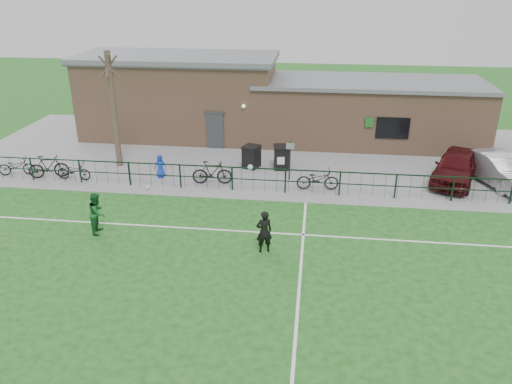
# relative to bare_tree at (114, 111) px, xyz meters

# --- Properties ---
(ground) EXTENTS (90.00, 90.00, 0.00)m
(ground) POSITION_rel_bare_tree_xyz_m (8.00, -10.50, -3.00)
(ground) COLOR #175117
(ground) RESTS_ON ground
(paving_strip) EXTENTS (34.00, 13.00, 0.02)m
(paving_strip) POSITION_rel_bare_tree_xyz_m (8.00, 3.00, -2.99)
(paving_strip) COLOR gray
(paving_strip) RESTS_ON ground
(pitch_line_touch) EXTENTS (28.00, 0.10, 0.01)m
(pitch_line_touch) POSITION_rel_bare_tree_xyz_m (8.00, -2.70, -3.00)
(pitch_line_touch) COLOR white
(pitch_line_touch) RESTS_ON ground
(pitch_line_mid) EXTENTS (28.00, 0.10, 0.01)m
(pitch_line_mid) POSITION_rel_bare_tree_xyz_m (8.00, -6.50, -3.00)
(pitch_line_mid) COLOR white
(pitch_line_mid) RESTS_ON ground
(pitch_line_perp) EXTENTS (0.10, 16.00, 0.01)m
(pitch_line_perp) POSITION_rel_bare_tree_xyz_m (10.00, -10.50, -3.00)
(pitch_line_perp) COLOR white
(pitch_line_perp) RESTS_ON ground
(perimeter_fence) EXTENTS (28.00, 0.10, 1.20)m
(perimeter_fence) POSITION_rel_bare_tree_xyz_m (8.00, -2.50, -2.40)
(perimeter_fence) COLOR black
(perimeter_fence) RESTS_ON ground
(bare_tree) EXTENTS (0.30, 0.30, 6.00)m
(bare_tree) POSITION_rel_bare_tree_xyz_m (0.00, 0.00, 0.00)
(bare_tree) COLOR #48362B
(bare_tree) RESTS_ON ground
(wheelie_bin_left) EXTENTS (0.98, 1.04, 1.11)m
(wheelie_bin_left) POSITION_rel_bare_tree_xyz_m (7.00, 0.60, -2.43)
(wheelie_bin_left) COLOR black
(wheelie_bin_left) RESTS_ON paving_strip
(wheelie_bin_right) EXTENTS (0.87, 0.96, 1.15)m
(wheelie_bin_right) POSITION_rel_bare_tree_xyz_m (8.58, 0.66, -2.41)
(wheelie_bin_right) COLOR black
(wheelie_bin_right) RESTS_ON paving_strip
(sign_post) EXTENTS (0.07, 0.07, 2.00)m
(sign_post) POSITION_rel_bare_tree_xyz_m (9.10, -0.88, -1.98)
(sign_post) COLOR black
(sign_post) RESTS_ON paving_strip
(car_maroon) EXTENTS (3.43, 4.93, 1.56)m
(car_maroon) POSITION_rel_bare_tree_xyz_m (17.17, -0.09, -2.20)
(car_maroon) COLOR #400B0F
(car_maroon) RESTS_ON paving_strip
(car_silver) EXTENTS (3.08, 4.78, 1.49)m
(car_silver) POSITION_rel_bare_tree_xyz_m (19.14, -0.11, -2.24)
(car_silver) COLOR #ABADB3
(car_silver) RESTS_ON paving_strip
(bicycle_a) EXTENTS (1.88, 1.03, 0.94)m
(bicycle_a) POSITION_rel_bare_tree_xyz_m (-4.66, -1.94, -2.51)
(bicycle_a) COLOR black
(bicycle_a) RESTS_ON paving_strip
(bicycle_b) EXTENTS (2.02, 1.10, 1.17)m
(bicycle_b) POSITION_rel_bare_tree_xyz_m (-2.85, -2.09, -2.40)
(bicycle_b) COLOR black
(bicycle_b) RESTS_ON paving_strip
(bicycle_c) EXTENTS (1.71, 0.60, 0.90)m
(bicycle_c) POSITION_rel_bare_tree_xyz_m (-1.51, -2.16, -2.53)
(bicycle_c) COLOR black
(bicycle_c) RESTS_ON paving_strip
(bicycle_d) EXTENTS (1.99, 0.75, 1.17)m
(bicycle_d) POSITION_rel_bare_tree_xyz_m (5.41, -1.87, -2.40)
(bicycle_d) COLOR black
(bicycle_d) RESTS_ON paving_strip
(bicycle_e) EXTENTS (2.02, 0.84, 1.04)m
(bicycle_e) POSITION_rel_bare_tree_xyz_m (10.49, -1.93, -2.46)
(bicycle_e) COLOR black
(bicycle_e) RESTS_ON paving_strip
(spectator_child) EXTENTS (0.65, 0.51, 1.18)m
(spectator_child) POSITION_rel_bare_tree_xyz_m (2.66, -1.33, -2.39)
(spectator_child) COLOR blue
(spectator_child) RESTS_ON paving_strip
(goalkeeper_kick) EXTENTS (1.36, 3.30, 2.30)m
(goalkeeper_kick) POSITION_rel_bare_tree_xyz_m (8.58, -7.87, -2.14)
(goalkeeper_kick) COLOR black
(goalkeeper_kick) RESTS_ON ground
(outfield_player) EXTENTS (0.69, 0.86, 1.67)m
(outfield_player) POSITION_rel_bare_tree_xyz_m (1.96, -7.24, -2.16)
(outfield_player) COLOR #185527
(outfield_player) RESTS_ON ground
(ball_ground) EXTENTS (0.22, 0.22, 0.22)m
(ball_ground) POSITION_rel_bare_tree_xyz_m (2.46, -2.88, -2.89)
(ball_ground) COLOR silver
(ball_ground) RESTS_ON ground
(clubhouse) EXTENTS (24.25, 5.40, 4.96)m
(clubhouse) POSITION_rel_bare_tree_xyz_m (7.12, 6.00, -0.78)
(clubhouse) COLOR #A87B5E
(clubhouse) RESTS_ON ground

